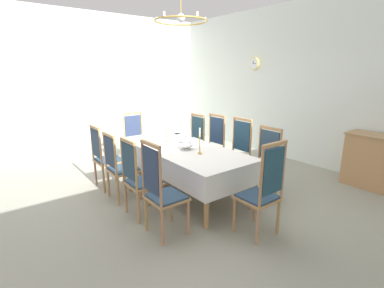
{
  "coord_description": "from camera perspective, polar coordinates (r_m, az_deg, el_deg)",
  "views": [
    {
      "loc": [
        3.5,
        -2.37,
        1.93
      ],
      "look_at": [
        0.13,
        0.22,
        0.81
      ],
      "focal_mm": 26.39,
      "sensor_mm": 36.0,
      "label": 1
    }
  ],
  "objects": [
    {
      "name": "back_wall",
      "position": [
        6.48,
        20.19,
        11.35
      ],
      "size": [
        7.3,
        0.08,
        3.29
      ],
      "primitive_type": "cube",
      "color": "silver",
      "rests_on": "ground"
    },
    {
      "name": "chair_north_c",
      "position": [
        4.87,
        8.97,
        -1.59
      ],
      "size": [
        0.44,
        0.42,
        1.15
      ],
      "rotation": [
        0.0,
        0.0,
        3.14
      ],
      "color": "#BC874A",
      "rests_on": "ground"
    },
    {
      "name": "chair_south_d",
      "position": [
        3.33,
        -6.26,
        -9.18
      ],
      "size": [
        0.44,
        0.42,
        1.17
      ],
      "color": "tan",
      "rests_on": "ground"
    },
    {
      "name": "chair_south_a",
      "position": [
        4.88,
        -17.22,
        -2.36
      ],
      "size": [
        0.44,
        0.42,
        1.07
      ],
      "color": "tan",
      "rests_on": "ground"
    },
    {
      "name": "candlestick_east",
      "position": [
        4.07,
        1.55,
        0.14
      ],
      "size": [
        0.07,
        0.07,
        0.39
      ],
      "color": "gold",
      "rests_on": "tablecloth"
    },
    {
      "name": "chair_south_b",
      "position": [
        4.37,
        -14.51,
        -4.24
      ],
      "size": [
        0.44,
        0.42,
        1.05
      ],
      "color": "tan",
      "rests_on": "ground"
    },
    {
      "name": "chair_head_east",
      "position": [
        3.4,
        14.1,
        -9.0
      ],
      "size": [
        0.42,
        0.44,
        1.18
      ],
      "rotation": [
        0.0,
        0.0,
        1.57
      ],
      "color": "#B47C4B",
      "rests_on": "ground"
    },
    {
      "name": "soup_tureen",
      "position": [
        4.35,
        -1.24,
        0.3
      ],
      "size": [
        0.26,
        0.26,
        0.21
      ],
      "color": "silver",
      "rests_on": "tablecloth"
    },
    {
      "name": "chair_north_b",
      "position": [
        5.31,
        4.03,
        -0.13
      ],
      "size": [
        0.44,
        0.42,
        1.13
      ],
      "rotation": [
        0.0,
        0.0,
        3.14
      ],
      "color": "#B6854D",
      "rests_on": "ground"
    },
    {
      "name": "chandelier",
      "position": [
        4.35,
        -2.27,
        23.7
      ],
      "size": [
        0.77,
        0.76,
        0.66
      ],
      "color": "gold"
    },
    {
      "name": "bowl_near_right",
      "position": [
        5.26,
        -3.02,
        1.93
      ],
      "size": [
        0.15,
        0.15,
        0.03
      ],
      "color": "silver",
      "rests_on": "tablecloth"
    },
    {
      "name": "dining_table",
      "position": [
        4.47,
        -2.02,
        -1.63
      ],
      "size": [
        2.39,
        1.03,
        0.74
      ],
      "color": "#B67955",
      "rests_on": "ground"
    },
    {
      "name": "chair_north_a",
      "position": [
        5.74,
        0.18,
        0.83
      ],
      "size": [
        0.44,
        0.42,
        1.06
      ],
      "rotation": [
        0.0,
        0.0,
        3.14
      ],
      "color": "#AA884B",
      "rests_on": "ground"
    },
    {
      "name": "chair_north_d",
      "position": [
        4.51,
        14.25,
        -3.47
      ],
      "size": [
        0.44,
        0.42,
        1.08
      ],
      "rotation": [
        0.0,
        0.0,
        3.14
      ],
      "color": "tan",
      "rests_on": "ground"
    },
    {
      "name": "chair_south_c",
      "position": [
        3.82,
        -10.75,
        -6.61
      ],
      "size": [
        0.44,
        0.42,
        1.09
      ],
      "color": "#B3844A",
      "rests_on": "ground"
    },
    {
      "name": "candlestick_west",
      "position": [
        4.78,
        -5.12,
        1.97
      ],
      "size": [
        0.07,
        0.07,
        0.34
      ],
      "color": "gold",
      "rests_on": "tablecloth"
    },
    {
      "name": "mounted_clock",
      "position": [
        7.08,
        12.41,
        15.59
      ],
      "size": [
        0.29,
        0.06,
        0.29
      ],
      "color": "#D1B251"
    },
    {
      "name": "left_wall",
      "position": [
        7.58,
        -19.65,
        11.76
      ],
      "size": [
        0.08,
        6.07,
        3.29
      ],
      "primitive_type": "cube",
      "color": "silver",
      "rests_on": "ground"
    },
    {
      "name": "bowl_near_left",
      "position": [
        4.42,
        -8.08,
        -0.63
      ],
      "size": [
        0.19,
        0.19,
        0.04
      ],
      "color": "silver",
      "rests_on": "tablecloth"
    },
    {
      "name": "spoon_primary",
      "position": [
        4.54,
        -8.55,
        -0.49
      ],
      "size": [
        0.03,
        0.18,
        0.01
      ],
      "rotation": [
        0.0,
        0.0,
        -0.09
      ],
      "color": "gold",
      "rests_on": "tablecloth"
    },
    {
      "name": "ground",
      "position": [
        4.66,
        -3.12,
        -10.03
      ],
      "size": [
        7.3,
        6.07,
        0.04
      ],
      "primitive_type": "cube",
      "color": "gray"
    },
    {
      "name": "spoon_secondary",
      "position": [
        5.37,
        -3.43,
        2.02
      ],
      "size": [
        0.03,
        0.18,
        0.01
      ],
      "rotation": [
        0.0,
        0.0,
        0.03
      ],
      "color": "gold",
      "rests_on": "tablecloth"
    },
    {
      "name": "chair_head_west",
      "position": [
        5.84,
        -11.18,
        0.88
      ],
      "size": [
        0.42,
        0.44,
        1.1
      ],
      "rotation": [
        0.0,
        0.0,
        -1.57
      ],
      "color": "tan",
      "rests_on": "ground"
    },
    {
      "name": "tablecloth",
      "position": [
        4.48,
        -2.02,
        -1.74
      ],
      "size": [
        2.41,
        1.05,
        0.34
      ],
      "color": "white",
      "rests_on": "dining_table"
    }
  ]
}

